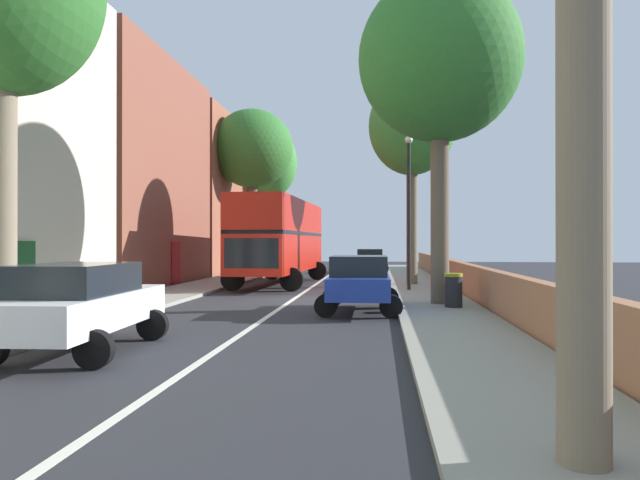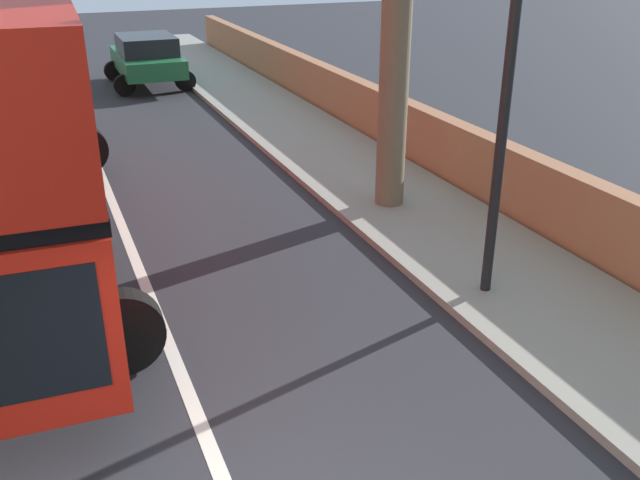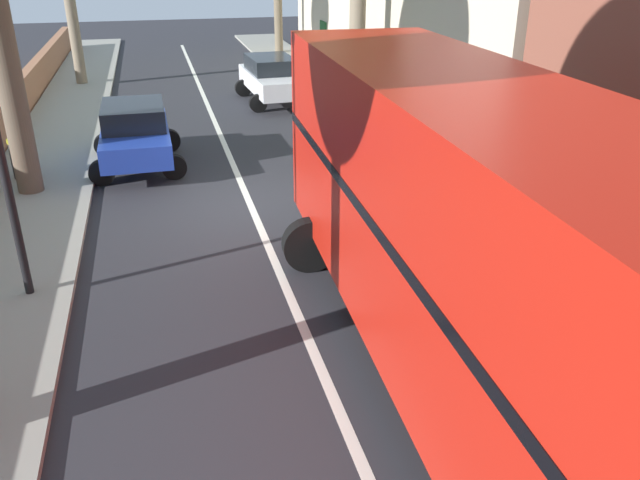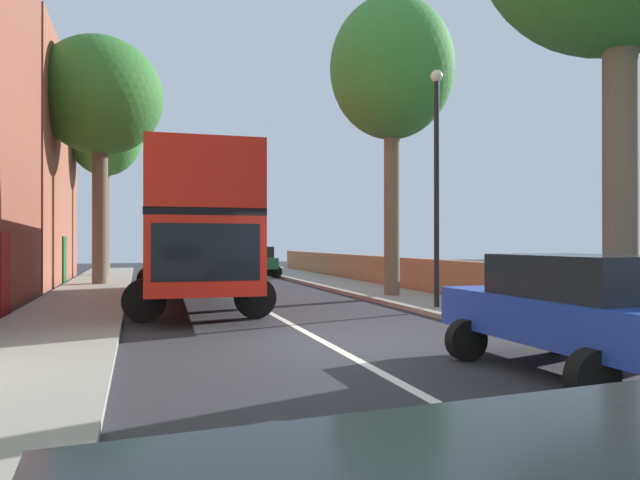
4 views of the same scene
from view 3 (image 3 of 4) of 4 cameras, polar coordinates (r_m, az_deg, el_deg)
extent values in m
plane|color=#28282D|center=(15.07, -6.21, 3.16)|extent=(84.00, 84.00, 0.00)
cube|color=silver|center=(15.07, -6.21, 3.18)|extent=(0.16, 54.00, 0.01)
cube|color=gray|center=(16.40, 11.00, 4.88)|extent=(2.60, 60.00, 0.12)
cube|color=gray|center=(15.23, -24.75, 1.41)|extent=(2.60, 60.00, 0.12)
cube|color=#194C23|center=(33.28, 0.29, 17.04)|extent=(0.08, 1.10, 2.10)
cube|color=#194C23|center=(22.04, 8.42, 12.81)|extent=(0.08, 1.10, 2.10)
cube|color=#B5190F|center=(8.42, 12.77, -3.94)|extent=(2.94, 11.27, 1.70)
cube|color=black|center=(8.03, 13.39, 1.90)|extent=(2.96, 11.15, 0.16)
cube|color=#B5190F|center=(7.75, 13.99, 7.56)|extent=(2.94, 11.27, 1.50)
cube|color=black|center=(13.24, 3.00, 7.71)|extent=(2.20, 0.15, 1.19)
cylinder|color=black|center=(11.76, -0.94, -0.44)|extent=(1.01, 0.34, 1.00)
cylinder|color=black|center=(12.47, 10.68, 0.62)|extent=(1.01, 0.34, 1.00)
cube|color=silver|center=(25.15, -4.22, 13.88)|extent=(1.95, 4.65, 0.64)
cube|color=black|center=(25.26, -4.38, 15.30)|extent=(1.72, 2.59, 0.56)
cylinder|color=black|center=(24.11, -1.28, 12.31)|extent=(0.65, 0.25, 0.64)
cylinder|color=black|center=(23.70, -5.52, 11.98)|extent=(0.65, 0.25, 0.64)
cylinder|color=black|center=(26.79, -2.99, 13.54)|extent=(0.65, 0.25, 0.64)
cylinder|color=black|center=(26.42, -6.84, 13.25)|extent=(0.65, 0.25, 0.64)
cube|color=#1E389E|center=(18.08, -16.01, 8.65)|extent=(1.77, 4.12, 0.61)
cube|color=black|center=(18.13, -16.24, 10.62)|extent=(1.61, 2.27, 0.58)
cylinder|color=black|center=(16.99, -12.81, 6.34)|extent=(0.64, 0.23, 0.64)
cylinder|color=black|center=(17.04, -18.80, 5.68)|extent=(0.64, 0.23, 0.64)
cylinder|color=black|center=(19.43, -13.23, 8.60)|extent=(0.64, 0.23, 0.64)
cylinder|color=black|center=(19.47, -18.50, 8.01)|extent=(0.64, 0.23, 0.64)
cylinder|color=#7A6B56|center=(23.71, 3.37, 19.76)|extent=(0.57, 0.57, 6.69)
cylinder|color=#7A6B56|center=(29.70, -21.33, 19.18)|extent=(0.46, 0.46, 6.63)
cylinder|color=brown|center=(16.26, -26.25, 14.79)|extent=(0.58, 0.58, 6.51)
cylinder|color=black|center=(17.93, -24.92, 6.47)|extent=(0.52, 0.52, 0.92)
cylinder|color=olive|center=(17.80, -25.21, 8.01)|extent=(0.55, 0.55, 0.10)
camera|label=1|loc=(35.03, -17.12, 18.08)|focal=33.06mm
camera|label=2|loc=(17.79, -5.14, 22.04)|focal=39.35mm
camera|label=4|loc=(24.67, -2.30, 16.19)|focal=31.75mm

